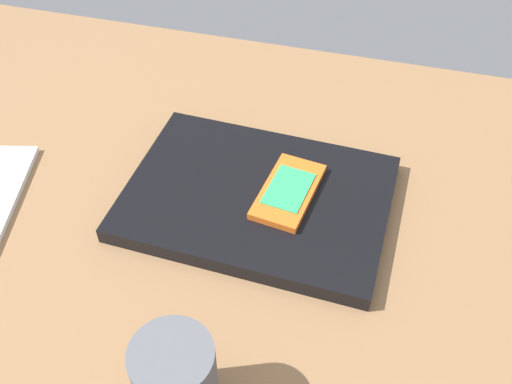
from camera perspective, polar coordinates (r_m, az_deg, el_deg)
desk_surface at (r=70.07cm, az=-0.75°, el=-4.38°), size 120.00×80.00×3.00cm
laptop_closed at (r=70.86cm, az=-0.00°, el=-0.54°), size 32.35×23.93×2.07cm
cell_phone_on_laptop at (r=69.59cm, az=3.20°, el=0.08°), size 7.38×11.96×1.05cm
pen_cup at (r=53.01cm, az=-8.25°, el=-18.01°), size 7.16×7.16×10.38cm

